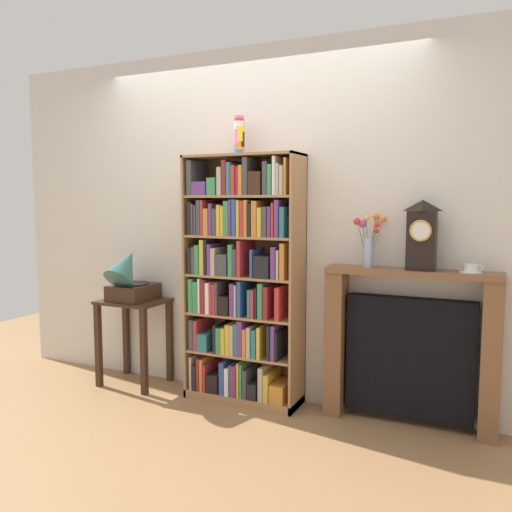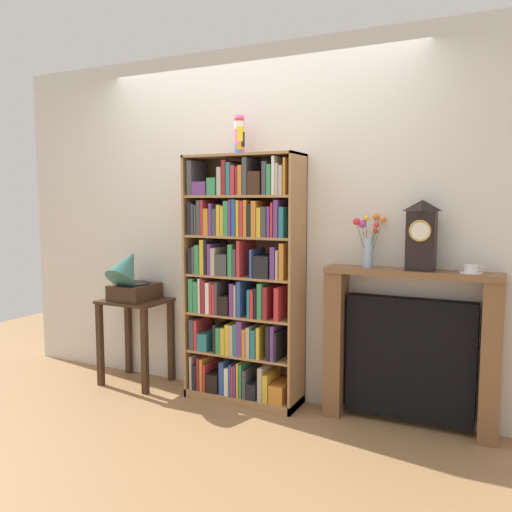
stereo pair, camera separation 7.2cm
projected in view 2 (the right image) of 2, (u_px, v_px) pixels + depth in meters
name	position (u px, v px, depth m)	size (l,w,h in m)	color
ground_plane	(239.00, 404.00, 3.86)	(7.67, 6.40, 0.02)	#997047
wall_back	(269.00, 225.00, 3.92)	(4.67, 0.08, 2.61)	silver
bookshelf	(241.00, 283.00, 3.84)	(0.86, 0.31, 1.81)	#A87A4C
cup_stack	(240.00, 136.00, 3.78)	(0.07, 0.07, 0.28)	blue
side_table_left	(136.00, 323.00, 4.25)	(0.51, 0.41, 0.69)	#382316
gramophone	(131.00, 278.00, 4.17)	(0.30, 0.45, 0.47)	#382316
fireplace_mantel	(409.00, 350.00, 3.43)	(1.10, 0.21, 1.04)	brown
mantel_clock	(421.00, 235.00, 3.31)	(0.18, 0.14, 0.45)	black
flower_vase	(368.00, 240.00, 3.47)	(0.19, 0.18, 0.36)	#99B2D1
teacup_with_saucer	(471.00, 270.00, 3.20)	(0.14, 0.14, 0.05)	white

